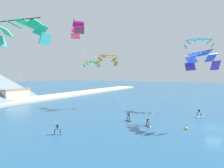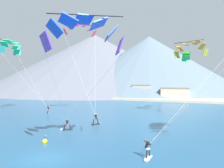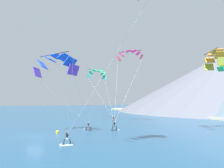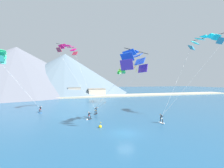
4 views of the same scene
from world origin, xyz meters
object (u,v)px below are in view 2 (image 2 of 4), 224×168
object	(u,v)px
race_marker_buoy	(45,141)
parafoil_kite_distant_high_outer	(186,56)
parafoil_kite_near_trail	(84,31)
kitesurfer_near_trail	(65,127)
kitesurfer_far_left	(48,111)
parafoil_kite_distant_low_drift	(190,47)
kitesurfer_near_lead	(147,153)
kitesurfer_mid_center	(97,121)
parafoil_kite_mid_center	(80,28)
parafoil_kite_far_left	(11,46)

from	to	relation	value
race_marker_buoy	parafoil_kite_distant_high_outer	bearing A→B (deg)	63.05
parafoil_kite_near_trail	kitesurfer_near_trail	bearing A→B (deg)	133.24
kitesurfer_near_trail	parafoil_kite_near_trail	world-z (taller)	parafoil_kite_near_trail
kitesurfer_far_left	parafoil_kite_distant_high_outer	size ratio (longest dim) A/B	0.35
parafoil_kite_distant_high_outer	parafoil_kite_distant_low_drift	xyz separation A→B (m)	(0.89, -4.37, 1.08)
kitesurfer_near_lead	kitesurfer_far_left	distance (m)	29.51
parafoil_kite_near_trail	race_marker_buoy	size ratio (longest dim) A/B	11.68
kitesurfer_mid_center	parafoil_kite_distant_low_drift	size ratio (longest dim) A/B	0.29
kitesurfer_near_lead	parafoil_kite_mid_center	bearing A→B (deg)	132.51
kitesurfer_far_left	parafoil_kite_mid_center	size ratio (longest dim) A/B	0.11
parafoil_kite_far_left	parafoil_kite_distant_low_drift	bearing A→B (deg)	13.92
kitesurfer_far_left	race_marker_buoy	size ratio (longest dim) A/B	1.70
parafoil_kite_mid_center	parafoil_kite_far_left	size ratio (longest dim) A/B	1.21
kitesurfer_near_lead	parafoil_kite_far_left	distance (m)	37.17
kitesurfer_near_lead	parafoil_kite_distant_low_drift	distance (m)	26.94
kitesurfer_mid_center	race_marker_buoy	size ratio (longest dim) A/B	1.77
parafoil_kite_distant_low_drift	race_marker_buoy	world-z (taller)	parafoil_kite_distant_low_drift
kitesurfer_near_trail	parafoil_kite_mid_center	size ratio (longest dim) A/B	0.10
race_marker_buoy	parafoil_kite_near_trail	bearing A→B (deg)	-13.11
kitesurfer_far_left	parafoil_kite_far_left	size ratio (longest dim) A/B	0.13
kitesurfer_far_left	parafoil_kite_mid_center	distance (m)	17.81
parafoil_kite_near_trail	parafoil_kite_mid_center	distance (m)	22.54
parafoil_kite_far_left	race_marker_buoy	world-z (taller)	parafoil_kite_far_left
kitesurfer_far_left	parafoil_kite_distant_high_outer	world-z (taller)	parafoil_kite_distant_high_outer
kitesurfer_mid_center	parafoil_kite_near_trail	distance (m)	17.14
kitesurfer_far_left	parafoil_kite_distant_low_drift	world-z (taller)	parafoil_kite_distant_low_drift
kitesurfer_far_left	kitesurfer_mid_center	bearing A→B (deg)	-22.92
kitesurfer_near_trail	parafoil_kite_near_trail	xyz separation A→B (m)	(6.89, -7.33, 11.30)
parafoil_kite_near_trail	race_marker_buoy	xyz separation A→B (m)	(-5.71, 1.33, -11.58)
kitesurfer_far_left	parafoil_kite_distant_high_outer	bearing A→B (deg)	22.30
kitesurfer_mid_center	kitesurfer_near_lead	bearing A→B (deg)	-48.68
kitesurfer_near_lead	parafoil_kite_far_left	xyz separation A→B (m)	(-31.23, 15.23, 13.22)
kitesurfer_near_trail	kitesurfer_mid_center	size ratio (longest dim) A/B	0.90
kitesurfer_near_trail	parafoil_kite_distant_low_drift	distance (m)	26.39
kitesurfer_near_lead	race_marker_buoy	size ratio (longest dim) A/B	1.79
kitesurfer_far_left	parafoil_kite_near_trail	bearing A→B (deg)	-45.17
kitesurfer_near_lead	kitesurfer_mid_center	xyz separation A→B (m)	(-10.33, 11.75, -0.00)
kitesurfer_far_left	parafoil_kite_distant_high_outer	distance (m)	30.30
kitesurfer_far_left	parafoil_kite_mid_center	world-z (taller)	parafoil_kite_mid_center
kitesurfer_near_lead	kitesurfer_far_left	world-z (taller)	kitesurfer_near_lead
parafoil_kite_far_left	parafoil_kite_near_trail	bearing A→B (deg)	-31.92
kitesurfer_near_trail	race_marker_buoy	bearing A→B (deg)	-78.88
kitesurfer_far_left	kitesurfer_near_lead	bearing A→B (deg)	-36.24
kitesurfer_near_trail	parafoil_kite_far_left	distance (m)	24.22
kitesurfer_mid_center	kitesurfer_far_left	xyz separation A→B (m)	(-13.47, 5.69, -0.06)
kitesurfer_mid_center	parafoil_kite_mid_center	xyz separation A→B (m)	(-6.61, 6.73, 16.35)
kitesurfer_mid_center	parafoil_kite_far_left	distance (m)	24.97
parafoil_kite_mid_center	parafoil_kite_distant_low_drift	size ratio (longest dim) A/B	2.66
kitesurfer_near_lead	parafoil_kite_mid_center	size ratio (longest dim) A/B	0.11
kitesurfer_near_lead	parafoil_kite_near_trail	world-z (taller)	parafoil_kite_near_trail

